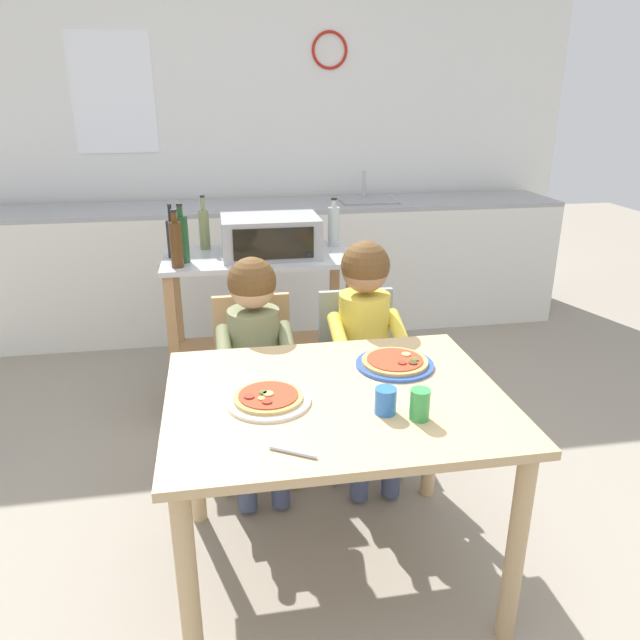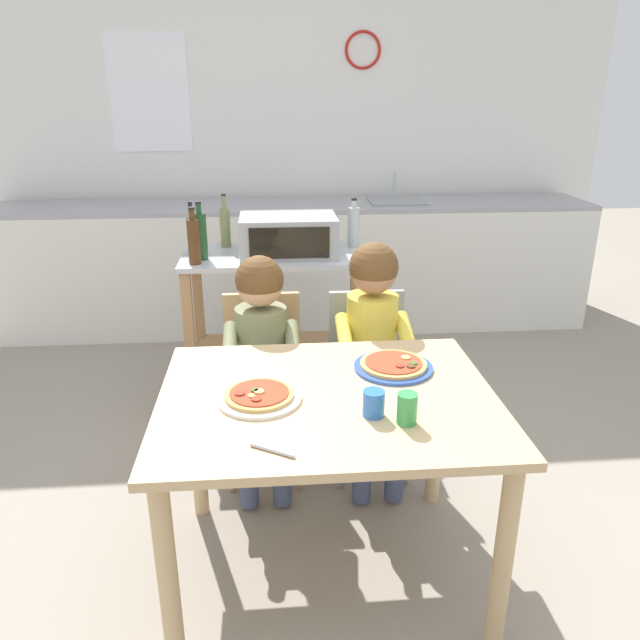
{
  "view_description": "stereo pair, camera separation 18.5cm",
  "coord_description": "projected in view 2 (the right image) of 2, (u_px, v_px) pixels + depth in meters",
  "views": [
    {
      "loc": [
        -0.36,
        -1.74,
        1.67
      ],
      "look_at": [
        0.0,
        0.3,
        0.88
      ],
      "focal_mm": 34.04,
      "sensor_mm": 36.0,
      "label": 1
    },
    {
      "loc": [
        -0.17,
        -1.77,
        1.67
      ],
      "look_at": [
        0.0,
        0.3,
        0.88
      ],
      "focal_mm": 34.04,
      "sensor_mm": 36.0,
      "label": 2
    }
  ],
  "objects": [
    {
      "name": "ground_plane",
      "position": [
        307.0,
        414.0,
        3.34
      ],
      "size": [
        11.66,
        11.66,
        0.0
      ],
      "primitive_type": "plane",
      "color": "gray"
    },
    {
      "name": "back_wall_tiled",
      "position": [
        290.0,
        136.0,
        4.54
      ],
      "size": [
        4.74,
        0.14,
        2.7
      ],
      "color": "white",
      "rests_on": "ground"
    },
    {
      "name": "kitchen_counter",
      "position": [
        295.0,
        265.0,
        4.48
      ],
      "size": [
        4.27,
        0.6,
        1.11
      ],
      "color": "silver",
      "rests_on": "ground"
    },
    {
      "name": "kitchen_island_cart",
      "position": [
        278.0,
        305.0,
        3.32
      ],
      "size": [
        0.99,
        0.53,
        0.86
      ],
      "color": "#B7BABF",
      "rests_on": "ground"
    },
    {
      "name": "toaster_oven",
      "position": [
        288.0,
        235.0,
        3.17
      ],
      "size": [
        0.5,
        0.36,
        0.21
      ],
      "color": "#999BA0",
      "rests_on": "kitchen_island_cart"
    },
    {
      "name": "bottle_slim_sauce",
      "position": [
        354.0,
        226.0,
        3.32
      ],
      "size": [
        0.06,
        0.06,
        0.27
      ],
      "color": "#ADB7B2",
      "rests_on": "kitchen_island_cart"
    },
    {
      "name": "bottle_tall_green_wine",
      "position": [
        225.0,
        226.0,
        3.31
      ],
      "size": [
        0.06,
        0.06,
        0.29
      ],
      "color": "olive",
      "rests_on": "kitchen_island_cart"
    },
    {
      "name": "bottle_brown_beer",
      "position": [
        192.0,
        235.0,
        3.17
      ],
      "size": [
        0.05,
        0.05,
        0.28
      ],
      "color": "black",
      "rests_on": "kitchen_island_cart"
    },
    {
      "name": "bottle_clear_vinegar",
      "position": [
        194.0,
        240.0,
        2.98
      ],
      "size": [
        0.06,
        0.06,
        0.28
      ],
      "color": "#4C2D14",
      "rests_on": "kitchen_island_cart"
    },
    {
      "name": "bottle_squat_spirits",
      "position": [
        200.0,
        235.0,
        3.06
      ],
      "size": [
        0.07,
        0.07,
        0.3
      ],
      "color": "#1E4723",
      "rests_on": "kitchen_island_cart"
    },
    {
      "name": "dining_table",
      "position": [
        327.0,
        424.0,
        2.03
      ],
      "size": [
        1.11,
        0.88,
        0.73
      ],
      "color": "tan",
      "rests_on": "ground"
    },
    {
      "name": "dining_chair_left",
      "position": [
        263.0,
        372.0,
        2.73
      ],
      "size": [
        0.36,
        0.36,
        0.81
      ],
      "color": "tan",
      "rests_on": "ground"
    },
    {
      "name": "dining_chair_right",
      "position": [
        368.0,
        369.0,
        2.76
      ],
      "size": [
        0.36,
        0.36,
        0.81
      ],
      "color": "gray",
      "rests_on": "ground"
    },
    {
      "name": "child_in_olive_shirt",
      "position": [
        262.0,
        343.0,
        2.56
      ],
      "size": [
        0.32,
        0.42,
        1.01
      ],
      "color": "#424C6B",
      "rests_on": "ground"
    },
    {
      "name": "child_in_yellow_shirt",
      "position": [
        374.0,
        333.0,
        2.58
      ],
      "size": [
        0.32,
        0.42,
        1.06
      ],
      "color": "#424C6B",
      "rests_on": "ground"
    },
    {
      "name": "pizza_plate_white",
      "position": [
        259.0,
        396.0,
        1.96
      ],
      "size": [
        0.27,
        0.27,
        0.03
      ],
      "color": "white",
      "rests_on": "dining_table"
    },
    {
      "name": "pizza_plate_blue_rimmed",
      "position": [
        393.0,
        366.0,
        2.17
      ],
      "size": [
        0.28,
        0.28,
        0.03
      ],
      "color": "#3356B7",
      "rests_on": "dining_table"
    },
    {
      "name": "drinking_cup_blue",
      "position": [
        374.0,
        403.0,
        1.85
      ],
      "size": [
        0.07,
        0.07,
        0.08
      ],
      "primitive_type": "cylinder",
      "color": "blue",
      "rests_on": "dining_table"
    },
    {
      "name": "drinking_cup_green",
      "position": [
        407.0,
        408.0,
        1.81
      ],
      "size": [
        0.06,
        0.06,
        0.1
      ],
      "primitive_type": "cylinder",
      "color": "green",
      "rests_on": "dining_table"
    },
    {
      "name": "serving_spoon",
      "position": [
        272.0,
        450.0,
        1.67
      ],
      "size": [
        0.13,
        0.08,
        0.01
      ],
      "primitive_type": "cylinder",
      "rotation": [
        0.0,
        1.57,
        2.6
      ],
      "color": "#B7BABF",
      "rests_on": "dining_table"
    }
  ]
}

